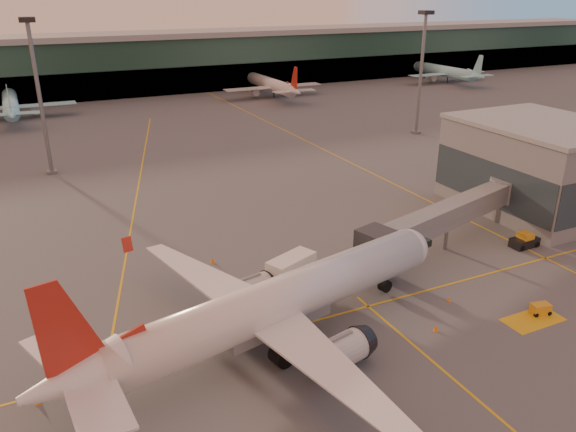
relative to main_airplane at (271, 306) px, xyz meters
name	(u,v)px	position (x,y,z in m)	size (l,w,h in m)	color
ground	(352,345)	(6.44, -3.20, -4.03)	(600.00, 600.00, 0.00)	#4C4F54
taxi_markings	(154,201)	(-0.88, 41.29, -4.02)	(100.12, 173.00, 0.01)	gold
terminal	(99,65)	(6.44, 138.59, 4.73)	(400.00, 20.00, 17.60)	#19382D
gate_building	(539,166)	(48.37, 14.73, 2.27)	(18.40, 22.40, 12.60)	slate
mast_west_near	(38,86)	(-13.56, 62.80, 10.83)	(2.40, 2.40, 25.60)	slate
mast_east_near	(422,64)	(61.44, 58.80, 10.83)	(2.40, 2.40, 25.60)	slate
distant_aircraft_row	(31,117)	(-14.56, 114.80, -4.03)	(290.00, 34.00, 13.00)	#95E8F9
main_airplane	(271,306)	(0.00, 0.00, 0.00)	(40.70, 37.02, 12.39)	silver
jet_bridge	(455,213)	(28.89, 9.60, 0.24)	(29.85, 11.10, 6.05)	slate
catering_truck	(292,273)	(5.70, 7.58, -1.64)	(5.89, 4.21, 4.20)	#B03E19
gpu_cart	(540,309)	(25.88, -6.72, -3.50)	(2.06, 1.49, 1.09)	orange
pushback_tug	(525,241)	(36.70, 5.32, -3.29)	(3.56, 2.00, 1.81)	black
cone_nose	(449,299)	(19.48, -0.91, -3.79)	(0.39, 0.39, 0.49)	orange
cone_tail	(38,400)	(-19.38, 0.85, -3.72)	(0.50, 0.50, 0.64)	orange
cone_wing_left	(212,260)	(0.45, 17.86, -3.72)	(0.50, 0.50, 0.63)	orange
cone_fwd	(436,328)	(14.71, -4.64, -3.73)	(0.48, 0.48, 0.61)	orange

